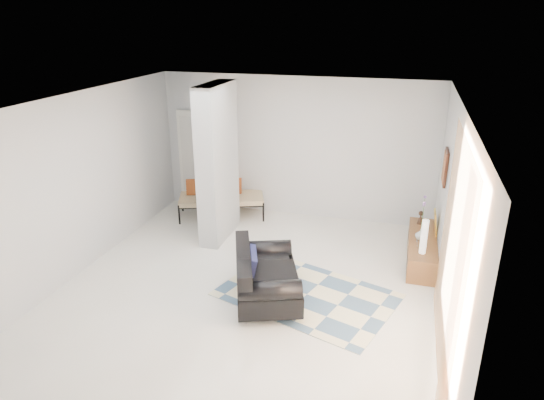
# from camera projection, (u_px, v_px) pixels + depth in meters

# --- Properties ---
(floor) EXTENTS (6.00, 6.00, 0.00)m
(floor) POSITION_uv_depth(u_px,v_px,m) (249.00, 286.00, 7.40)
(floor) COLOR silver
(floor) RESTS_ON ground
(ceiling) EXTENTS (6.00, 6.00, 0.00)m
(ceiling) POSITION_uv_depth(u_px,v_px,m) (246.00, 102.00, 6.39)
(ceiling) COLOR white
(ceiling) RESTS_ON wall_back
(wall_back) EXTENTS (6.00, 0.00, 6.00)m
(wall_back) POSITION_uv_depth(u_px,v_px,m) (296.00, 148.00, 9.59)
(wall_back) COLOR silver
(wall_back) RESTS_ON ground
(wall_front) EXTENTS (6.00, 0.00, 6.00)m
(wall_front) POSITION_uv_depth(u_px,v_px,m) (138.00, 320.00, 4.20)
(wall_front) COLOR silver
(wall_front) RESTS_ON ground
(wall_left) EXTENTS (0.00, 6.00, 6.00)m
(wall_left) POSITION_uv_depth(u_px,v_px,m) (82.00, 183.00, 7.59)
(wall_left) COLOR silver
(wall_left) RESTS_ON ground
(wall_right) EXTENTS (0.00, 6.00, 6.00)m
(wall_right) POSITION_uv_depth(u_px,v_px,m) (452.00, 222.00, 6.20)
(wall_right) COLOR silver
(wall_right) RESTS_ON ground
(partition_column) EXTENTS (0.35, 1.20, 2.80)m
(partition_column) POSITION_uv_depth(u_px,v_px,m) (218.00, 163.00, 8.61)
(partition_column) COLOR #A9ADB0
(partition_column) RESTS_ON floor
(hallway_door) EXTENTS (0.85, 0.06, 2.04)m
(hallway_door) POSITION_uv_depth(u_px,v_px,m) (198.00, 159.00, 10.22)
(hallway_door) COLOR white
(hallway_door) RESTS_ON floor
(curtain) EXTENTS (0.00, 2.55, 2.55)m
(curtain) POSITION_uv_depth(u_px,v_px,m) (451.00, 258.00, 5.17)
(curtain) COLOR #ED933E
(curtain) RESTS_ON wall_right
(wall_art) EXTENTS (0.04, 0.45, 0.55)m
(wall_art) POSITION_uv_depth(u_px,v_px,m) (445.00, 167.00, 7.55)
(wall_art) COLOR black
(wall_art) RESTS_ON wall_right
(media_console) EXTENTS (0.45, 1.76, 0.80)m
(media_console) POSITION_uv_depth(u_px,v_px,m) (422.00, 248.00, 8.13)
(media_console) COLOR brown
(media_console) RESTS_ON floor
(loveseat) EXTENTS (1.33, 1.69, 0.76)m
(loveseat) POSITION_uv_depth(u_px,v_px,m) (263.00, 276.00, 6.96)
(loveseat) COLOR silver
(loveseat) RESTS_ON floor
(daybed) EXTENTS (1.83, 1.25, 0.77)m
(daybed) POSITION_uv_depth(u_px,v_px,m) (220.00, 197.00, 9.83)
(daybed) COLOR black
(daybed) RESTS_ON floor
(area_rug) EXTENTS (2.84, 2.32, 0.01)m
(area_rug) POSITION_uv_depth(u_px,v_px,m) (307.00, 295.00, 7.16)
(area_rug) COLOR beige
(area_rug) RESTS_ON floor
(cylinder_lamp) EXTENTS (0.10, 0.10, 0.56)m
(cylinder_lamp) POSITION_uv_depth(u_px,v_px,m) (424.00, 237.00, 7.46)
(cylinder_lamp) COLOR silver
(cylinder_lamp) RESTS_ON media_console
(bronze_figurine) EXTENTS (0.13, 0.13, 0.23)m
(bronze_figurine) POSITION_uv_depth(u_px,v_px,m) (421.00, 217.00, 8.57)
(bronze_figurine) COLOR #332117
(bronze_figurine) RESTS_ON media_console
(vase) EXTENTS (0.19, 0.19, 0.18)m
(vase) POSITION_uv_depth(u_px,v_px,m) (421.00, 234.00, 7.98)
(vase) COLOR silver
(vase) RESTS_ON media_console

